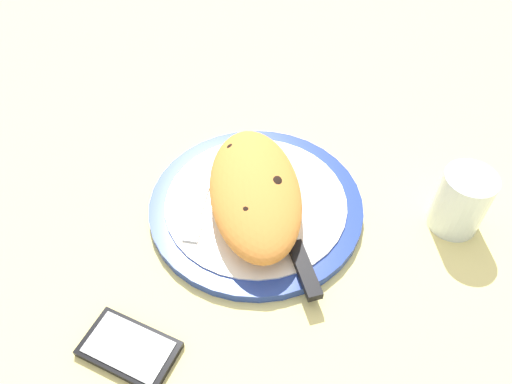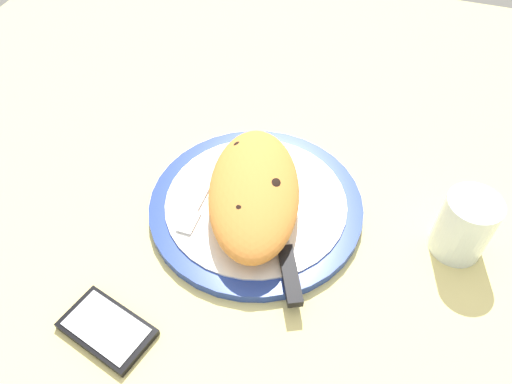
# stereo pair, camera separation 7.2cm
# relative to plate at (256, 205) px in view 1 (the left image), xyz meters

# --- Properties ---
(ground_plane) EXTENTS (1.50, 1.50, 0.03)m
(ground_plane) POSITION_rel_plate_xyz_m (0.00, 0.00, -0.02)
(ground_plane) COLOR #E5D684
(plate) EXTENTS (0.32, 0.32, 0.02)m
(plate) POSITION_rel_plate_xyz_m (0.00, 0.00, 0.00)
(plate) COLOR #233D99
(plate) RESTS_ON ground_plane
(calzone) EXTENTS (0.27, 0.19, 0.06)m
(calzone) POSITION_rel_plate_xyz_m (0.01, 0.00, 0.04)
(calzone) COLOR orange
(calzone) RESTS_ON plate
(fork) EXTENTS (0.17, 0.02, 0.00)m
(fork) POSITION_rel_plate_xyz_m (0.02, -0.08, 0.01)
(fork) COLOR silver
(fork) RESTS_ON plate
(knife) EXTENTS (0.21, 0.11, 0.01)m
(knife) POSITION_rel_plate_xyz_m (0.08, 0.07, 0.01)
(knife) COLOR silver
(knife) RESTS_ON plate
(smartphone) EXTENTS (0.09, 0.13, 0.01)m
(smartphone) POSITION_rel_plate_xyz_m (0.24, -0.11, -0.00)
(smartphone) COLOR black
(smartphone) RESTS_ON ground_plane
(water_glass) EXTENTS (0.07, 0.07, 0.10)m
(water_glass) POSITION_rel_plate_xyz_m (-0.02, 0.29, 0.03)
(water_glass) COLOR silver
(water_glass) RESTS_ON ground_plane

